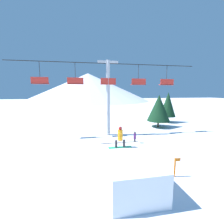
{
  "coord_description": "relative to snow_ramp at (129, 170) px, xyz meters",
  "views": [
    {
      "loc": [
        -2.57,
        -7.18,
        5.32
      ],
      "look_at": [
        -0.15,
        5.86,
        3.52
      ],
      "focal_mm": 24.0,
      "sensor_mm": 36.0,
      "label": 1
    }
  ],
  "objects": [
    {
      "name": "chairlift",
      "position": [
        0.41,
        10.03,
        4.62
      ],
      "size": [
        22.15,
        0.44,
        8.99
      ],
      "color": "#B2B2B7",
      "rests_on": "ground_plane"
    },
    {
      "name": "distant_skier",
      "position": [
        2.65,
        6.57,
        -0.19
      ],
      "size": [
        0.24,
        0.24,
        1.23
      ],
      "color": "black",
      "rests_on": "ground_plane"
    },
    {
      "name": "trail_marker",
      "position": [
        3.08,
        0.17,
        -0.19
      ],
      "size": [
        0.41,
        0.1,
        1.24
      ],
      "color": "orange",
      "rests_on": "ground_plane"
    },
    {
      "name": "pine_tree_far",
      "position": [
        11.8,
        15.81,
        2.28
      ],
      "size": [
        2.65,
        2.65,
        5.25
      ],
      "color": "#4C3823",
      "rests_on": "ground_plane"
    },
    {
      "name": "snowboarder",
      "position": [
        -0.2,
        1.3,
        1.55
      ],
      "size": [
        1.51,
        0.32,
        1.39
      ],
      "color": "#1E9E6B",
      "rests_on": "snow_ramp"
    },
    {
      "name": "pine_tree_near",
      "position": [
        8.53,
        12.84,
        2.05
      ],
      "size": [
        3.36,
        3.36,
        4.89
      ],
      "color": "#4C3823",
      "rests_on": "ground_plane"
    },
    {
      "name": "ground_plane",
      "position": [
        0.15,
        -0.6,
        -0.86
      ],
      "size": [
        220.0,
        220.0,
        0.0
      ],
      "primitive_type": "plane",
      "color": "white"
    },
    {
      "name": "mountain_ridge",
      "position": [
        0.15,
        84.68,
        7.22
      ],
      "size": [
        71.84,
        71.84,
        16.16
      ],
      "color": "silver",
      "rests_on": "ground_plane"
    },
    {
      "name": "snow_ramp",
      "position": [
        0.0,
        0.0,
        0.0
      ],
      "size": [
        2.75,
        4.53,
        1.72
      ],
      "color": "white",
      "rests_on": "ground_plane"
    }
  ]
}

